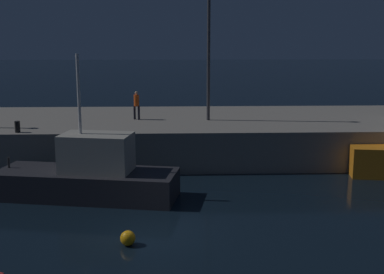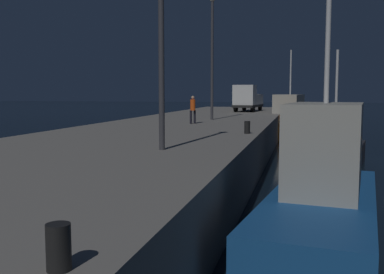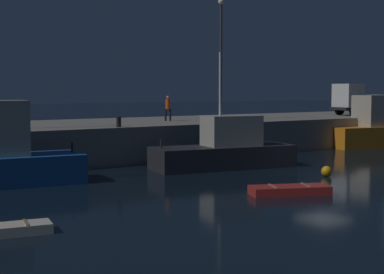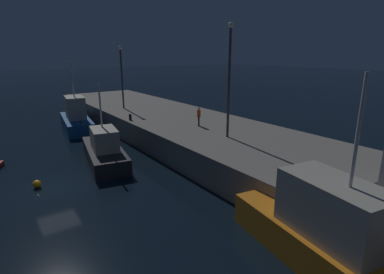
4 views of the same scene
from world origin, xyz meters
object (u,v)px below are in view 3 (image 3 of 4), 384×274
Objects in this scene: fishing_trawler_red at (384,127)px; bollard_central at (119,122)px; dinghy_red_small at (6,230)px; utility_truck at (360,100)px; fishing_boat_blue at (225,150)px; lamp_post_east at (221,50)px; rowboat_white_mid at (290,190)px; mooring_buoy_near at (326,171)px; dockworker at (168,107)px.

fishing_trawler_red reaches higher than bollard_central.
utility_truck reaches higher than dinghy_red_small.
dinghy_red_small is (-14.84, -8.19, -0.87)m from fishing_boat_blue.
rowboat_white_mid is at bearing -118.59° from lamp_post_east.
lamp_post_east is at bearing 38.20° from dinghy_red_small.
rowboat_white_mid is at bearing -152.94° from mooring_buoy_near.
fishing_boat_blue is 5.99m from mooring_buoy_near.
utility_truck is at bearing 23.68° from dinghy_red_small.
bollard_central reaches higher than mooring_buoy_near.
fishing_trawler_red is 18.21m from mooring_buoy_near.
rowboat_white_mid is 28.29m from utility_truck.
fishing_boat_blue is 15.81× the size of mooring_buoy_near.
bollard_central is at bearing 96.77° from rowboat_white_mid.
lamp_post_east is 12.03m from bollard_central.
rowboat_white_mid is at bearing -109.91° from fishing_boat_blue.
utility_truck reaches higher than bollard_central.
rowboat_white_mid is (-21.15, -11.21, -1.29)m from fishing_trawler_red.
mooring_buoy_near is 12.13m from bollard_central.
fishing_trawler_red is 18.46m from fishing_boat_blue.
fishing_boat_blue is 2.40× the size of rowboat_white_mid.
utility_truck is 25.14m from bollard_central.
mooring_buoy_near is (17.03, 2.66, 0.11)m from dinghy_red_small.
utility_truck is at bearing -3.64° from dockworker.
utility_truck is (14.57, -0.85, -3.79)m from lamp_post_east.
dockworker is 7.33m from bollard_central.
mooring_buoy_near is 22.60m from utility_truck.
rowboat_white_mid is 11.89m from dinghy_red_small.
mooring_buoy_near is (-16.01, -8.59, -1.21)m from fishing_trawler_red.
mooring_buoy_near is 15.84m from lamp_post_east.
dockworker is 2.89× the size of bollard_central.
rowboat_white_mid is at bearing 0.18° from dinghy_red_small.
mooring_buoy_near is (5.14, 2.63, 0.08)m from rowboat_white_mid.
fishing_trawler_red is at bearing -22.60° from lamp_post_east.
dinghy_red_small is (-33.04, -11.25, -1.32)m from fishing_trawler_red.
bollard_central reaches higher than dinghy_red_small.
fishing_boat_blue reaches higher than mooring_buoy_near.
fishing_trawler_red is at bearing 18.81° from dinghy_red_small.
mooring_buoy_near is at bearing -105.32° from lamp_post_east.
utility_truck is 18.98m from dockworker.
bollard_central is (-4.44, 4.37, 1.52)m from fishing_boat_blue.
utility_truck is at bearing 35.02° from mooring_buoy_near.
fishing_trawler_red is at bearing 28.21° from mooring_buoy_near.
lamp_post_east is 15.07m from utility_truck.
bollard_central is (-6.00, -4.14, -0.69)m from dockworker.
fishing_boat_blue reaches higher than utility_truck.
dinghy_red_small is at bearing -151.11° from fishing_boat_blue.
rowboat_white_mid is 17.54m from dockworker.
dockworker is at bearing 175.40° from lamp_post_east.
fishing_boat_blue is 3.01× the size of dinghy_red_small.
utility_truck is (20.51, 7.31, 2.49)m from fishing_boat_blue.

